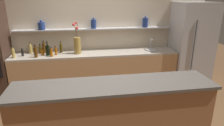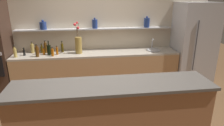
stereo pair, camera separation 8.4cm
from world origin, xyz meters
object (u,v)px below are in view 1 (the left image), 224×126
object	(u,v)px
bottle_oil_5	(40,50)
bottle_oil_7	(61,48)
refrigerator	(191,46)
bottle_sauce_0	(36,51)
bottle_spirit_1	(44,48)
bottle_sauce_2	(42,52)
bottle_sauce_6	(22,53)
bottle_sauce_11	(51,53)
sink_fixture	(152,49)
bottle_spirit_8	(31,49)
bottle_spirit_4	(13,53)
bottle_sauce_3	(56,51)
bottle_wine_10	(48,50)
flower_vase	(77,44)
bottle_spirit_9	(36,52)

from	to	relation	value
bottle_oil_5	bottle_oil_7	xyz separation A→B (m)	(0.43, 0.03, 0.02)
refrigerator	bottle_sauce_0	bearing A→B (deg)	178.94
bottle_spirit_1	bottle_oil_7	distance (m)	0.36
refrigerator	bottle_oil_5	world-z (taller)	refrigerator
refrigerator	bottle_sauce_2	distance (m)	3.37
bottle_sauce_6	bottle_sauce_11	distance (m)	0.61
sink_fixture	bottle_oil_5	bearing A→B (deg)	177.67
bottle_spirit_8	bottle_spirit_1	bearing A→B (deg)	-6.05
bottle_spirit_4	bottle_spirit_8	bearing A→B (deg)	47.36
bottle_sauce_3	bottle_sauce_6	bearing A→B (deg)	177.80
bottle_oil_7	bottle_wine_10	world-z (taller)	bottle_wine_10
bottle_oil_7	bottle_spirit_8	distance (m)	0.64
bottle_sauce_6	flower_vase	bearing A→B (deg)	0.51
bottle_sauce_0	bottle_sauce_3	distance (m)	0.43
refrigerator	bottle_sauce_11	xyz separation A→B (m)	(-3.18, -0.12, 0.01)
bottle_spirit_8	bottle_wine_10	xyz separation A→B (m)	(0.39, -0.21, 0.01)
bottle_spirit_8	bottle_spirit_4	bearing A→B (deg)	-132.64
flower_vase	bottle_spirit_1	size ratio (longest dim) A/B	2.46
bottle_oil_7	bottle_spirit_8	size ratio (longest dim) A/B	1.01
bottle_sauce_2	bottle_wine_10	distance (m)	0.12
refrigerator	bottle_spirit_8	bearing A→B (deg)	176.90
bottle_sauce_3	sink_fixture	bearing A→B (deg)	1.70
bottle_sauce_6	bottle_sauce_0	bearing A→B (deg)	11.98
bottle_sauce_3	bottle_spirit_8	world-z (taller)	bottle_spirit_8
bottle_spirit_1	bottle_oil_7	world-z (taller)	bottle_spirit_1
bottle_sauce_0	bottle_wine_10	xyz separation A→B (m)	(0.26, -0.08, 0.03)
bottle_sauce_6	bottle_spirit_8	world-z (taller)	bottle_spirit_8
bottle_sauce_11	bottle_spirit_4	bearing A→B (deg)	178.36
refrigerator	bottle_spirit_4	xyz separation A→B (m)	(-3.92, -0.10, 0.03)
bottle_spirit_1	bottle_oil_7	bearing A→B (deg)	1.47
bottle_oil_7	bottle_sauce_11	world-z (taller)	bottle_oil_7
flower_vase	bottle_sauce_0	size ratio (longest dim) A/B	3.47
sink_fixture	bottle_sauce_2	distance (m)	2.43
refrigerator	bottle_sauce_11	world-z (taller)	refrigerator
bottle_spirit_1	bottle_sauce_3	size ratio (longest dim) A/B	1.43
bottle_oil_5	bottle_oil_7	size ratio (longest dim) A/B	0.84
flower_vase	bottle_sauce_3	world-z (taller)	flower_vase
bottle_spirit_9	bottle_oil_7	bearing A→B (deg)	32.24
bottle_oil_7	sink_fixture	bearing A→B (deg)	-3.55
bottle_sauce_3	bottle_sauce_11	world-z (taller)	bottle_sauce_11
bottle_spirit_1	bottle_sauce_3	bearing A→B (deg)	-34.47
flower_vase	bottle_spirit_1	xyz separation A→B (m)	(-0.72, 0.15, -0.09)
bottle_sauce_0	bottle_spirit_8	size ratio (longest dim) A/B	0.78
refrigerator	bottle_sauce_6	bearing A→B (deg)	179.84
bottle_spirit_8	bottle_sauce_11	bearing A→B (deg)	-33.88
flower_vase	sink_fixture	xyz separation A→B (m)	(1.70, 0.03, -0.18)
bottle_sauce_0	bottle_spirit_4	world-z (taller)	bottle_spirit_4
bottle_sauce_0	bottle_spirit_9	size ratio (longest dim) A/B	0.74
flower_vase	bottle_sauce_6	world-z (taller)	flower_vase
refrigerator	bottle_spirit_8	world-z (taller)	refrigerator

